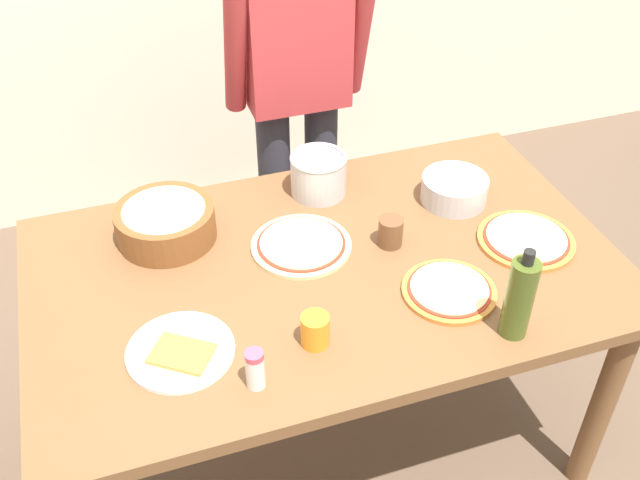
{
  "coord_description": "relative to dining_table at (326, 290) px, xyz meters",
  "views": [
    {
      "loc": [
        -0.5,
        -1.43,
        2.07
      ],
      "look_at": [
        0.0,
        0.05,
        0.81
      ],
      "focal_mm": 41.19,
      "sensor_mm": 36.0,
      "label": 1
    }
  ],
  "objects": [
    {
      "name": "ground",
      "position": [
        0.0,
        0.0,
        -0.67
      ],
      "size": [
        8.0,
        8.0,
        0.0
      ],
      "primitive_type": "plane",
      "color": "brown"
    },
    {
      "name": "dining_table",
      "position": [
        0.0,
        0.0,
        0.0
      ],
      "size": [
        1.6,
        0.96,
        0.76
      ],
      "color": "brown",
      "rests_on": "ground"
    },
    {
      "name": "person_cook",
      "position": [
        0.15,
        0.76,
        0.27
      ],
      "size": [
        0.49,
        0.25,
        1.62
      ],
      "color": "#2D2D38",
      "rests_on": "ground"
    },
    {
      "name": "pizza_raw_on_board",
      "position": [
        -0.04,
        0.09,
        0.1
      ],
      "size": [
        0.28,
        0.28,
        0.02
      ],
      "color": "beige",
      "rests_on": "dining_table"
    },
    {
      "name": "pizza_cooked_on_tray",
      "position": [
        0.27,
        -0.21,
        0.1
      ],
      "size": [
        0.25,
        0.25,
        0.02
      ],
      "color": "#C67A33",
      "rests_on": "dining_table"
    },
    {
      "name": "pizza_second_cooked",
      "position": [
        0.57,
        -0.09,
        0.1
      ],
      "size": [
        0.27,
        0.27,
        0.02
      ],
      "color": "#C67A33",
      "rests_on": "dining_table"
    },
    {
      "name": "plate_with_slice",
      "position": [
        -0.43,
        -0.2,
        0.1
      ],
      "size": [
        0.26,
        0.26,
        0.02
      ],
      "color": "white",
      "rests_on": "dining_table"
    },
    {
      "name": "popcorn_bowl",
      "position": [
        -0.39,
        0.26,
        0.15
      ],
      "size": [
        0.28,
        0.28,
        0.11
      ],
      "color": "brown",
      "rests_on": "dining_table"
    },
    {
      "name": "mixing_bowl_steel",
      "position": [
        0.47,
        0.16,
        0.13
      ],
      "size": [
        0.2,
        0.2,
        0.08
      ],
      "color": "#B7B7BC",
      "rests_on": "dining_table"
    },
    {
      "name": "olive_oil_bottle",
      "position": [
        0.35,
        -0.38,
        0.2
      ],
      "size": [
        0.07,
        0.07,
        0.26
      ],
      "color": "#47561E",
      "rests_on": "dining_table"
    },
    {
      "name": "steel_pot",
      "position": [
        0.09,
        0.34,
        0.16
      ],
      "size": [
        0.17,
        0.17,
        0.13
      ],
      "color": "#B7B7BC",
      "rests_on": "dining_table"
    },
    {
      "name": "cup_orange",
      "position": [
        -0.12,
        -0.26,
        0.13
      ],
      "size": [
        0.07,
        0.07,
        0.08
      ],
      "primitive_type": "cylinder",
      "color": "orange",
      "rests_on": "dining_table"
    },
    {
      "name": "cup_small_brown",
      "position": [
        0.2,
        0.03,
        0.13
      ],
      "size": [
        0.07,
        0.07,
        0.08
      ],
      "primitive_type": "cylinder",
      "color": "brown",
      "rests_on": "dining_table"
    },
    {
      "name": "salt_shaker",
      "position": [
        -0.29,
        -0.35,
        0.14
      ],
      "size": [
        0.04,
        0.04,
        0.11
      ],
      "color": "white",
      "rests_on": "dining_table"
    }
  ]
}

